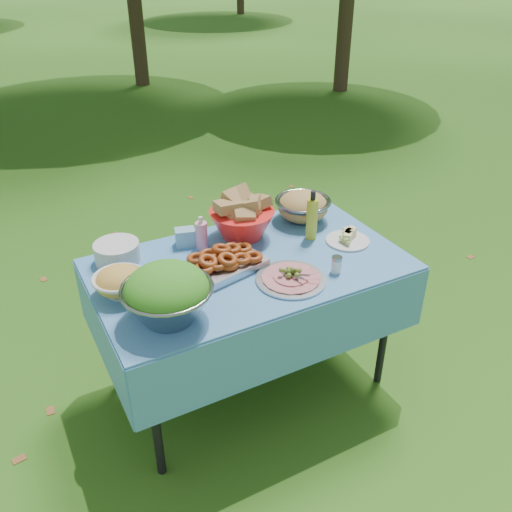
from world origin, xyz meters
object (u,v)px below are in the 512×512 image
Objects in this scene: plate_stack at (117,252)px; charcuterie_platter at (291,273)px; oil_bottle at (312,215)px; salad_bowl at (167,294)px; bread_bowl at (242,217)px; picnic_table at (250,326)px; pasta_bowl_steel at (303,206)px.

charcuterie_platter is at bearing -39.83° from plate_stack.
salad_bowl is at bearing -161.16° from oil_bottle.
bread_bowl is 1.28× the size of oil_bottle.
salad_bowl reaches higher than bread_bowl.
oil_bottle is at bearing 10.25° from picnic_table.
picnic_table is at bearing -149.97° from pasta_bowl_steel.
plate_stack is (-0.06, 0.54, -0.07)m from salad_bowl.
bread_bowl is (0.63, -0.06, 0.06)m from plate_stack.
charcuterie_platter is (0.01, -0.47, -0.07)m from bread_bowl.
pasta_bowl_steel is at bearing 69.40° from oil_bottle.
bread_bowl reaches higher than pasta_bowl_steel.
picnic_table is at bearing 25.27° from salad_bowl.
charcuterie_platter is (0.64, -0.53, -0.01)m from plate_stack.
oil_bottle is (0.30, -0.18, 0.02)m from bread_bowl.
charcuterie_platter is (-0.37, -0.49, -0.04)m from pasta_bowl_steel.
bread_bowl is at bearing 90.71° from charcuterie_platter.
plate_stack is 1.01m from pasta_bowl_steel.
salad_bowl reaches higher than picnic_table.
salad_bowl is 1.15× the size of charcuterie_platter.
charcuterie_platter is 0.43m from oil_bottle.
salad_bowl is at bearing -154.73° from picnic_table.
oil_bottle reaches higher than charcuterie_platter.
charcuterie_platter is at bearing -135.44° from oil_bottle.
picnic_table is 0.71m from pasta_bowl_steel.
oil_bottle is (0.94, -0.24, 0.08)m from plate_stack.
oil_bottle reaches higher than plate_stack.
charcuterie_platter reaches higher than picnic_table.
bread_bowl is 0.48m from charcuterie_platter.
oil_bottle is at bearing -110.60° from pasta_bowl_steel.
oil_bottle is at bearing -31.03° from bread_bowl.
picnic_table is 3.97× the size of salad_bowl.
plate_stack is 0.64× the size of bread_bowl.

